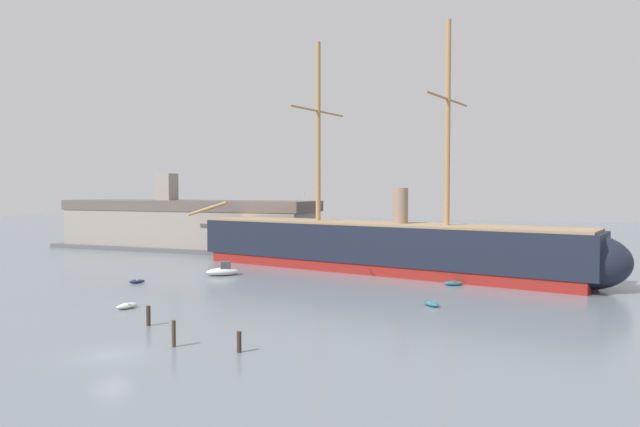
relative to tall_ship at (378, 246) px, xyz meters
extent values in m
plane|color=slate|center=(-5.94, -47.43, -3.66)|extent=(400.00, 400.00, 0.00)
cube|color=maroon|center=(0.00, 0.00, -2.93)|extent=(57.19, 19.96, 1.48)
cube|color=black|center=(0.00, 0.00, 0.45)|extent=(59.57, 20.79, 5.27)
ellipsoid|color=black|center=(-26.57, 5.58, -0.29)|extent=(12.03, 9.98, 6.74)
ellipsoid|color=black|center=(26.57, -5.58, -0.29)|extent=(12.03, 9.98, 6.74)
cube|color=#9E7F5B|center=(0.00, 0.00, 3.24)|extent=(58.27, 19.86, 0.32)
cylinder|color=#A37A4C|center=(-10.11, 2.12, 16.78)|extent=(0.74, 0.74, 27.40)
cylinder|color=#A37A4C|center=(-10.11, 2.12, 20.07)|extent=(3.20, 13.92, 0.30)
cylinder|color=#A37A4C|center=(10.11, -2.12, 16.78)|extent=(0.74, 0.74, 27.40)
cylinder|color=#A37A4C|center=(10.11, -2.12, 20.07)|extent=(3.20, 13.92, 0.30)
cylinder|color=#A37A4C|center=(-33.05, 6.94, 4.79)|extent=(9.24, 2.43, 2.81)
cylinder|color=gray|center=(3.47, -0.73, 5.72)|extent=(2.11, 2.11, 5.27)
ellipsoid|color=silver|center=(-15.84, -34.20, -3.39)|extent=(1.63, 2.51, 0.55)
cube|color=#B2ADA3|center=(-15.84, -34.20, -3.18)|extent=(0.88, 0.45, 0.08)
ellipsoid|color=#1E284C|center=(-25.27, -21.31, -3.43)|extent=(1.93, 2.04, 0.46)
cube|color=beige|center=(-25.27, -21.31, -3.26)|extent=(0.67, 0.61, 0.07)
ellipsoid|color=#236670|center=(11.91, -21.94, -3.42)|extent=(2.16, 2.01, 0.49)
cube|color=#B2ADA3|center=(11.91, -21.94, -3.24)|extent=(0.63, 0.71, 0.07)
ellipsoid|color=silver|center=(-18.70, -11.60, -3.13)|extent=(4.69, 4.37, 1.06)
cube|color=#4C4C51|center=(-18.46, -11.40, -2.29)|extent=(1.85, 1.83, 1.06)
ellipsoid|color=#236670|center=(12.03, -8.28, -3.38)|extent=(2.59, 1.94, 0.56)
cube|color=#4C4C51|center=(12.03, -8.28, -3.17)|extent=(0.57, 0.89, 0.09)
ellipsoid|color=orange|center=(-33.25, 9.84, -3.29)|extent=(3.45, 2.36, 0.74)
cube|color=#B2ADA3|center=(-33.46, 9.77, -2.70)|extent=(1.21, 1.15, 0.74)
ellipsoid|color=orange|center=(26.05, 6.19, -3.21)|extent=(3.18, 4.17, 0.90)
cube|color=#B2ADA3|center=(26.17, 5.95, -2.49)|extent=(1.47, 1.53, 0.90)
ellipsoid|color=silver|center=(-2.96, 16.36, -3.31)|extent=(3.36, 3.40, 0.70)
cube|color=#B2ADA3|center=(-3.09, 16.49, -2.92)|extent=(1.08, 1.08, 0.37)
cylinder|color=silver|center=(-2.83, 16.23, -0.99)|extent=(0.09, 0.09, 4.23)
cylinder|color=#423323|center=(-3.10, -44.05, -2.67)|extent=(0.30, 0.30, 1.99)
cylinder|color=#382B1E|center=(-9.21, -39.26, -2.80)|extent=(0.36, 0.36, 1.73)
cylinder|color=#382B1E|center=(2.16, -43.52, -2.90)|extent=(0.34, 0.34, 1.52)
cube|color=#565659|center=(-43.34, 15.80, -3.26)|extent=(56.63, 14.77, 0.80)
cube|color=gray|center=(-43.34, 15.80, 0.60)|extent=(51.48, 12.31, 6.92)
cube|color=#5B514C|center=(-43.34, 15.80, 5.04)|extent=(52.51, 12.56, 1.97)
cube|color=gray|center=(-48.23, 15.80, 8.69)|extent=(3.20, 3.20, 5.33)
ellipsoid|color=silver|center=(-5.60, -13.47, 7.62)|extent=(0.34, 0.20, 0.11)
sphere|color=silver|center=(-5.80, -13.53, 7.63)|extent=(0.09, 0.09, 0.09)
cube|color=#ADA89E|center=(-5.51, -13.77, 7.64)|extent=(0.27, 0.53, 0.11)
cube|color=#ADA89E|center=(-5.70, -13.17, 7.64)|extent=(0.27, 0.53, 0.11)
camera|label=1|loc=(22.73, -79.28, 8.03)|focal=32.20mm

